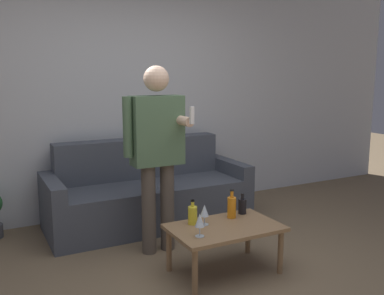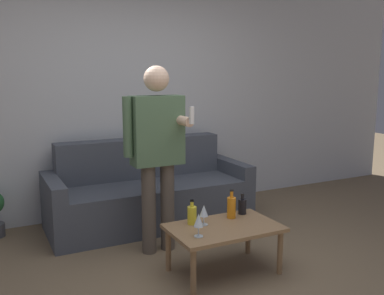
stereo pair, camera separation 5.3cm
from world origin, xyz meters
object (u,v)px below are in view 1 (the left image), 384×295
(person_standing_front, at_px, (157,146))
(bottle_orange, at_px, (242,206))
(coffee_table, at_px, (225,231))
(couch, at_px, (147,194))

(person_standing_front, bearing_deg, bottle_orange, -36.21)
(coffee_table, bearing_deg, couch, 94.75)
(coffee_table, bearing_deg, bottle_orange, 32.67)
(couch, xyz_separation_m, bottle_orange, (0.41, -1.18, 0.15))
(coffee_table, xyz_separation_m, person_standing_front, (-0.31, 0.63, 0.62))
(person_standing_front, bearing_deg, coffee_table, -63.79)
(bottle_orange, distance_m, person_standing_front, 0.90)
(couch, distance_m, bottle_orange, 1.26)
(couch, height_order, coffee_table, couch)
(bottle_orange, xyz_separation_m, person_standing_front, (-0.60, 0.44, 0.50))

